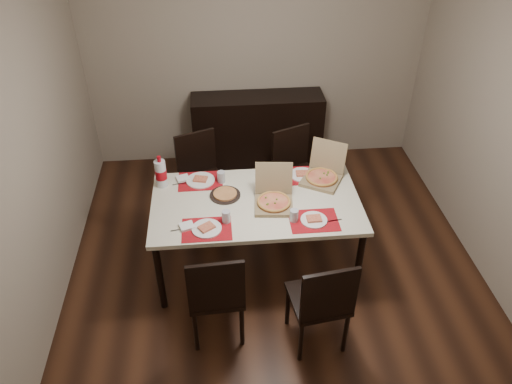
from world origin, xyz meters
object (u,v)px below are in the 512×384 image
chair_near_right (322,301)px  soda_bottle (161,174)px  sideboard (257,132)px  dip_bowl (267,184)px  chair_near_left (216,293)px  chair_far_right (295,169)px  chair_far_left (201,174)px  dining_table (256,207)px  pizza_box_center (274,199)px

chair_near_right → soda_bottle: size_ratio=3.03×
sideboard → dip_bowl: size_ratio=11.98×
chair_near_left → chair_far_right: 1.83m
chair_near_left → dip_bowl: 1.16m
chair_near_left → chair_far_left: (-0.11, 1.61, 0.00)m
chair_far_left → dining_table: bearing=-59.1°
chair_far_left → pizza_box_center: pizza_box_center is taller
chair_far_right → soda_bottle: size_ratio=3.03×
chair_near_right → dip_bowl: size_ratio=7.43×
chair_far_right → dip_bowl: 0.74m
dip_bowl → soda_bottle: bearing=174.7°
sideboard → chair_near_left: 2.58m
chair_near_left → chair_far_right: same height
chair_far_right → pizza_box_center: (-0.33, -0.87, 0.29)m
sideboard → chair_far_left: chair_far_left is taller
sideboard → chair_far_right: size_ratio=1.61×
sideboard → chair_near_left: size_ratio=1.61×
chair_near_left → soda_bottle: soda_bottle is taller
dining_table → dip_bowl: size_ratio=14.38×
dining_table → chair_far_left: size_ratio=1.94×
chair_far_left → dip_bowl: chair_far_left is taller
chair_near_right → sideboard: bearing=95.0°
soda_bottle → chair_far_right: bearing=21.4°
dining_table → soda_bottle: 0.90m
chair_near_left → chair_far_left: size_ratio=1.00×
chair_near_right → pizza_box_center: 0.98m
dining_table → pizza_box_center: pizza_box_center is taller
chair_far_left → soda_bottle: soda_bottle is taller
chair_far_left → pizza_box_center: 1.11m
chair_near_left → pizza_box_center: bearing=54.9°
pizza_box_center → chair_far_left: bearing=126.4°
chair_near_left → chair_far_right: bearing=62.0°
chair_near_left → chair_far_right: size_ratio=1.00×
dining_table → dip_bowl: bearing=62.2°
chair_far_left → chair_far_right: bearing=0.4°
chair_far_left → soda_bottle: bearing=-123.4°
chair_near_left → soda_bottle: (-0.44, 1.10, 0.37)m
sideboard → pizza_box_center: size_ratio=3.89×
soda_bottle → chair_near_right: bearing=-45.7°
soda_bottle → chair_far_left: bearing=56.6°
chair_far_right → dip_bowl: bearing=-121.4°
chair_near_left → pizza_box_center: 0.96m
chair_near_right → chair_far_right: (0.08, 1.77, 0.00)m
chair_near_right → chair_far_right: same height
dining_table → chair_near_left: size_ratio=1.94×
sideboard → dining_table: sideboard is taller
chair_near_left → dining_table: bearing=64.6°
dining_table → chair_far_left: (-0.49, 0.81, -0.17)m
chair_near_right → soda_bottle: bearing=134.3°
chair_near_left → dip_bowl: (0.49, 1.02, 0.25)m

